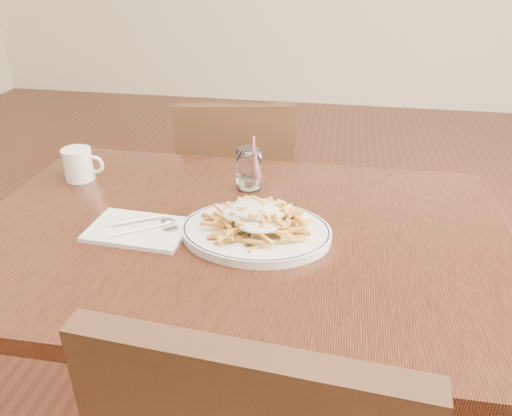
% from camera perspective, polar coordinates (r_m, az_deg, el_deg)
% --- Properties ---
extents(table, '(1.20, 0.80, 0.75)m').
position_cam_1_polar(table, '(1.16, -2.13, -5.82)').
color(table, black).
rests_on(table, ground).
extents(chair_far, '(0.46, 0.46, 0.85)m').
position_cam_1_polar(chair_far, '(1.86, -2.22, 1.63)').
color(chair_far, black).
rests_on(chair_far, ground).
extents(fries_plate, '(0.39, 0.36, 0.02)m').
position_cam_1_polar(fries_plate, '(1.09, 0.00, -2.71)').
color(fries_plate, white).
rests_on(fries_plate, table).
extents(loaded_fries, '(0.23, 0.20, 0.06)m').
position_cam_1_polar(loaded_fries, '(1.07, 0.00, -0.73)').
color(loaded_fries, '#C48E3C').
rests_on(loaded_fries, fries_plate).
extents(napkin, '(0.22, 0.15, 0.01)m').
position_cam_1_polar(napkin, '(1.14, -13.28, -2.45)').
color(napkin, silver).
rests_on(napkin, table).
extents(cutlery, '(0.15, 0.14, 0.01)m').
position_cam_1_polar(cutlery, '(1.14, -13.25, -1.97)').
color(cutlery, silver).
rests_on(cutlery, napkin).
extents(water_glass, '(0.07, 0.07, 0.14)m').
position_cam_1_polar(water_glass, '(1.28, -0.84, 4.21)').
color(water_glass, white).
rests_on(water_glass, table).
extents(coffee_mug, '(0.11, 0.08, 0.09)m').
position_cam_1_polar(coffee_mug, '(1.41, -19.57, 4.73)').
color(coffee_mug, white).
rests_on(coffee_mug, table).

